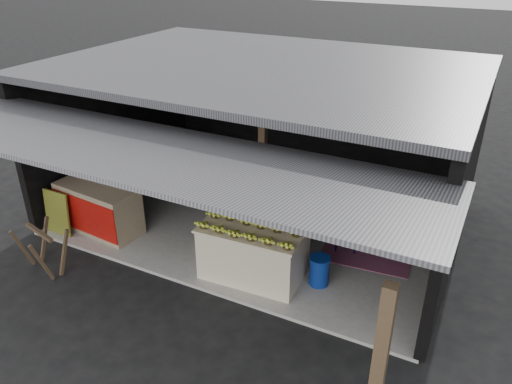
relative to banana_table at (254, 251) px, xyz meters
The scene contains 13 objects.
ground 1.14m from the banana_table, 137.19° to the right, with size 80.00×80.00×0.00m, color black.
concrete_slab 2.01m from the banana_table, 112.46° to the left, with size 7.00×5.00×0.06m, color gray.
shophouse 2.75m from the banana_table, 109.37° to the left, with size 7.40×7.29×3.02m.
banana_table is the anchor object (origin of this frame).
banana_pile 0.54m from the banana_table, ahead, with size 1.50×0.90×0.18m, color yellow, non-canonical shape.
white_crate 1.03m from the banana_table, 95.46° to the left, with size 0.87×0.61×0.95m.
neighbor_stall 3.18m from the banana_table, behind, with size 1.63×0.85×1.63m.
green_signboard 3.80m from the banana_table, behind, with size 0.56×0.04×0.84m, color black.
sawhorse 3.43m from the banana_table, 156.05° to the right, with size 0.83×0.82×0.77m.
water_barrel 1.07m from the banana_table, 13.38° to the left, with size 0.31×0.31×0.46m, color navy.
plastic_chair 1.84m from the banana_table, 54.52° to the left, with size 0.48×0.48×0.84m.
magenta_rug 2.09m from the banana_table, 43.94° to the left, with size 1.50×1.00×0.01m, color maroon.
picture_frames 4.53m from the banana_table, 102.27° to the left, with size 1.62×0.04×0.46m.
Camera 1 is at (3.78, -5.18, 4.91)m, focal length 35.00 mm.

